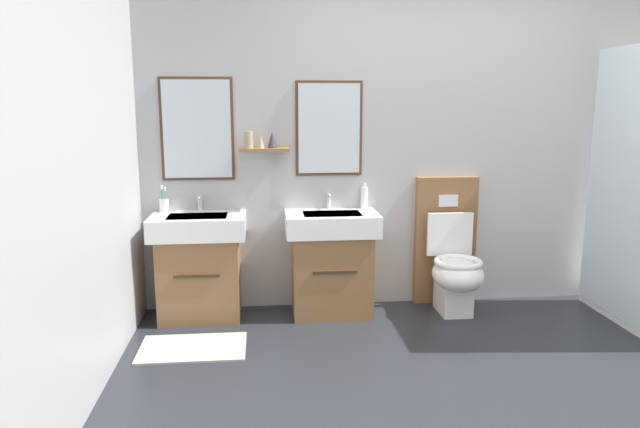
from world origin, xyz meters
name	(u,v)px	position (x,y,z in m)	size (l,w,h in m)	color
ground_plane	(510,406)	(0.00, 0.00, -0.05)	(5.86, 4.61, 0.10)	#23262B
wall_back	(431,128)	(-0.02, 1.65, 1.37)	(4.66, 0.27, 2.74)	#A8A8AA
wall_left	(51,146)	(-2.27, 0.00, 1.37)	(0.12, 3.41, 2.74)	#A8A8AA
bath_mat	(193,348)	(-1.78, 0.82, 0.01)	(0.68, 0.44, 0.01)	#9E9993
vanity_sink_left	(200,264)	(-1.78, 1.40, 0.40)	(0.68, 0.46, 0.77)	brown
tap_on_left_sink	(200,202)	(-1.78, 1.56, 0.84)	(0.03, 0.13, 0.11)	silver
vanity_sink_right	(331,261)	(-0.81, 1.40, 0.40)	(0.68, 0.46, 0.77)	brown
tap_on_right_sink	(329,200)	(-0.81, 1.56, 0.84)	(0.03, 0.13, 0.11)	silver
toilet	(451,261)	(0.10, 1.39, 0.38)	(0.48, 0.63, 1.00)	brown
toothbrush_cup	(164,205)	(-2.04, 1.55, 0.82)	(0.07, 0.07, 0.20)	silver
soap_dispenser	(364,197)	(-0.54, 1.56, 0.85)	(0.06, 0.06, 0.20)	white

